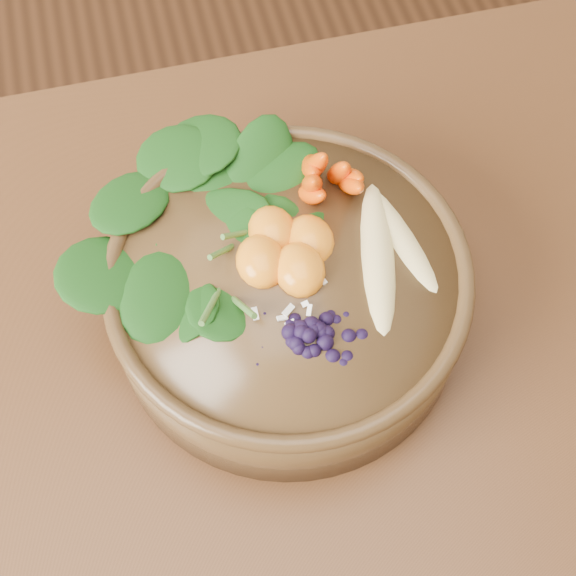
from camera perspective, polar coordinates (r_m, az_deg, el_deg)
The scene contains 7 objects.
stoneware_bowl at distance 0.57m, azimuth -0.00°, elevation -0.49°, with size 0.25×0.25×0.07m, color #47311B.
kale_heap at distance 0.55m, azimuth -5.17°, elevation 6.04°, with size 0.16×0.15×0.04m, color #14410F, non-canonical shape.
carrot_cluster at distance 0.56m, azimuth 3.08°, elevation 9.79°, with size 0.05×0.05×0.07m, color #E94400, non-canonical shape.
banana_halves at distance 0.55m, azimuth 7.38°, elevation 3.58°, with size 0.07×0.14×0.02m.
mandarin_cluster at distance 0.54m, azimuth -0.18°, elevation 3.41°, with size 0.07×0.08×0.03m, color orange, non-canonical shape.
blueberry_pile at distance 0.50m, azimuth 1.57°, elevation -2.73°, with size 0.12×0.09×0.03m, color black, non-canonical shape.
coconut_flakes at distance 0.53m, azimuth 0.59°, elevation -0.13°, with size 0.08×0.06×0.01m, color white, non-canonical shape.
Camera 1 is at (0.08, -0.09, 1.29)m, focal length 50.00 mm.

